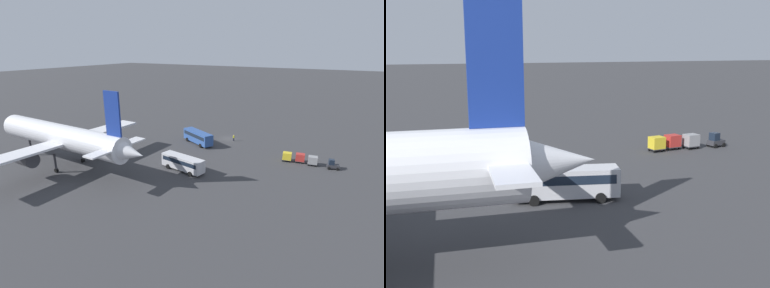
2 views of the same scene
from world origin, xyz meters
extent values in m
plane|color=#38383A|center=(0.00, 0.00, 0.00)|extent=(600.00, 600.00, 0.00)
cylinder|color=silver|center=(22.77, 36.58, 6.70)|extent=(35.87, 6.11, 5.15)
cone|color=silver|center=(41.92, 36.07, 6.70)|extent=(5.80, 5.05, 4.90)
cone|color=silver|center=(3.35, 37.10, 6.70)|extent=(6.82, 4.82, 4.64)
cube|color=silver|center=(21.27, 47.42, 6.06)|extent=(5.08, 16.56, 0.44)
cube|color=silver|center=(20.69, 25.83, 6.06)|extent=(5.08, 16.56, 0.44)
cube|color=navy|center=(6.69, 37.01, 13.40)|extent=(3.58, 0.46, 8.25)
cube|color=silver|center=(6.33, 37.02, 7.22)|extent=(2.86, 13.46, 0.28)
cylinder|color=#38383D|center=(22.27, 44.93, 4.42)|extent=(4.36, 2.95, 2.84)
cylinder|color=#38383D|center=(21.83, 28.27, 4.42)|extent=(4.36, 2.95, 2.84)
cylinder|color=#38383D|center=(35.27, 36.24, 2.06)|extent=(0.50, 0.50, 4.12)
cylinder|color=black|center=(35.27, 36.24, 0.45)|extent=(0.91, 0.52, 0.90)
cylinder|color=#38383D|center=(21.07, 39.98, 2.06)|extent=(0.50, 0.50, 4.12)
cylinder|color=black|center=(21.07, 39.98, 0.45)|extent=(0.91, 0.52, 0.90)
cylinder|color=#38383D|center=(20.89, 33.28, 2.06)|extent=(0.50, 0.50, 4.12)
cylinder|color=black|center=(20.89, 33.28, 0.45)|extent=(0.91, 0.52, 0.90)
cube|color=#2D5199|center=(5.22, 8.08, 1.90)|extent=(10.44, 7.11, 2.89)
cube|color=#192333|center=(5.22, 8.08, 2.40)|extent=(9.72, 6.77, 0.93)
cylinder|color=black|center=(8.71, 7.86, 0.50)|extent=(1.03, 0.72, 1.00)
cylinder|color=black|center=(7.44, 5.37, 0.50)|extent=(1.03, 0.72, 1.00)
cylinder|color=black|center=(3.00, 10.80, 0.50)|extent=(1.03, 0.72, 1.00)
cylinder|color=black|center=(1.72, 8.31, 0.50)|extent=(1.03, 0.72, 1.00)
cube|color=silver|center=(-1.08, 25.82, 1.79)|extent=(10.30, 4.28, 2.68)
cube|color=#192333|center=(-1.08, 25.82, 2.26)|extent=(9.52, 4.18, 0.86)
cylinder|color=black|center=(2.21, 26.63, 0.50)|extent=(1.04, 0.47, 1.00)
cylinder|color=black|center=(1.75, 23.94, 0.50)|extent=(1.04, 0.47, 1.00)
cylinder|color=black|center=(-3.90, 27.69, 0.50)|extent=(1.04, 0.47, 1.00)
cylinder|color=black|center=(-4.37, 25.01, 0.50)|extent=(1.04, 0.47, 1.00)
cube|color=#333338|center=(-28.33, 8.97, 0.65)|extent=(2.65, 1.86, 0.70)
cube|color=#192333|center=(-27.92, 9.08, 1.55)|extent=(1.34, 1.40, 1.10)
cylinder|color=black|center=(-27.69, 9.86, 0.30)|extent=(0.64, 0.36, 0.60)
cylinder|color=black|center=(-27.34, 8.51, 0.30)|extent=(0.64, 0.36, 0.60)
cylinder|color=black|center=(-29.32, 9.44, 0.30)|extent=(0.64, 0.36, 0.60)
cylinder|color=black|center=(-28.97, 8.08, 0.30)|extent=(0.64, 0.36, 0.60)
cylinder|color=#1E1E2D|center=(-2.23, 1.10, 0.42)|extent=(0.32, 0.32, 0.85)
cylinder|color=yellow|center=(-2.23, 1.10, 1.18)|extent=(0.38, 0.38, 0.65)
sphere|color=tan|center=(-2.23, 1.10, 1.62)|extent=(0.24, 0.24, 0.24)
cube|color=#38383D|center=(-24.18, 9.05, 0.41)|extent=(2.23, 1.97, 0.10)
cube|color=gray|center=(-24.18, 9.05, 1.26)|extent=(2.13, 1.88, 1.60)
cylinder|color=black|center=(-23.53, 9.80, 0.18)|extent=(0.37, 0.18, 0.36)
cylinder|color=black|center=(-23.33, 8.54, 0.18)|extent=(0.37, 0.18, 0.36)
cylinder|color=black|center=(-25.03, 9.56, 0.18)|extent=(0.37, 0.18, 0.36)
cylinder|color=black|center=(-24.83, 8.30, 0.18)|extent=(0.37, 0.18, 0.36)
cube|color=#38383D|center=(-21.45, 8.70, 0.41)|extent=(2.23, 1.97, 0.10)
cube|color=#B72D28|center=(-21.45, 8.70, 1.26)|extent=(2.13, 1.88, 1.60)
cylinder|color=black|center=(-20.80, 9.45, 0.18)|extent=(0.37, 0.18, 0.36)
cylinder|color=black|center=(-20.59, 8.19, 0.18)|extent=(0.37, 0.18, 0.36)
cylinder|color=black|center=(-22.30, 9.21, 0.18)|extent=(0.37, 0.18, 0.36)
cylinder|color=black|center=(-22.10, 7.95, 0.18)|extent=(0.37, 0.18, 0.36)
cube|color=#38383D|center=(-18.71, 9.30, 0.41)|extent=(2.23, 1.97, 0.10)
cube|color=gold|center=(-18.71, 9.30, 1.26)|extent=(2.13, 1.88, 1.60)
cylinder|color=black|center=(-18.06, 10.05, 0.18)|extent=(0.37, 0.18, 0.36)
cylinder|color=black|center=(-17.86, 8.79, 0.18)|extent=(0.37, 0.18, 0.36)
cylinder|color=black|center=(-19.56, 9.81, 0.18)|extent=(0.37, 0.18, 0.36)
cylinder|color=black|center=(-19.36, 8.55, 0.18)|extent=(0.37, 0.18, 0.36)
camera|label=1|loc=(-32.15, 75.23, 24.96)|focal=28.00mm
camera|label=2|loc=(10.74, 67.94, 14.61)|focal=45.00mm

